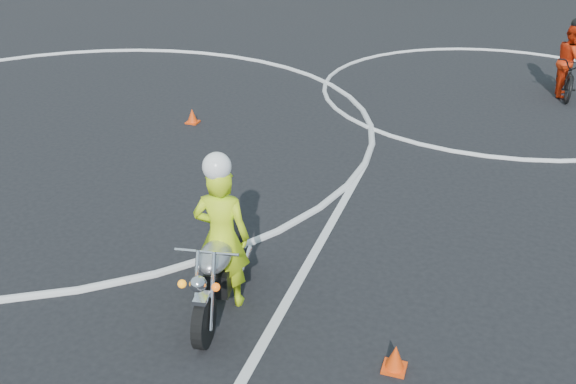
% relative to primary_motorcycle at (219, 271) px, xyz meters
% --- Properties ---
extents(course_markings, '(19.05, 19.05, 0.12)m').
position_rel_primary_motorcycle_xyz_m(course_markings, '(-3.13, 5.94, -0.50)').
color(course_markings, silver).
rests_on(course_markings, ground).
extents(primary_motorcycle, '(0.69, 1.97, 1.04)m').
position_rel_primary_motorcycle_xyz_m(primary_motorcycle, '(0.00, 0.00, 0.00)').
color(primary_motorcycle, black).
rests_on(primary_motorcycle, ground).
extents(rider_primary_grp, '(0.70, 0.52, 1.93)m').
position_rel_primary_motorcycle_xyz_m(rider_primary_grp, '(-0.01, 0.13, 0.43)').
color(rider_primary_grp, '#D6FC1A').
rests_on(rider_primary_grp, ground).
extents(rider_second_grp, '(0.73, 1.86, 1.76)m').
position_rel_primary_motorcycle_xyz_m(rider_second_grp, '(4.16, 9.85, 0.12)').
color(rider_second_grp, black).
rests_on(rider_second_grp, ground).
extents(traffic_cones, '(21.40, 12.80, 0.30)m').
position_rel_primary_motorcycle_xyz_m(traffic_cones, '(-0.17, 4.24, -0.37)').
color(traffic_cones, '#FF450D').
rests_on(traffic_cones, ground).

